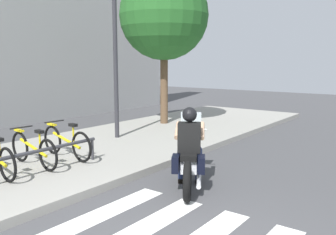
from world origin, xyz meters
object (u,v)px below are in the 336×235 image
Objects in this scene: rider at (189,141)px; bicycle_3 at (33,149)px; bike_rack at (10,159)px; bicycle_4 at (66,142)px; street_lamp at (115,44)px; tree_near_rack at (164,16)px; motorcycle at (190,160)px.

bicycle_3 is at bearing 113.36° from rider.
bicycle_4 is at bearing 19.03° from bike_rack.
bike_rack is at bearing -145.39° from bicycle_3.
rider is 3.19m from bicycle_3.
bicycle_3 is at bearing 179.98° from bicycle_4.
street_lamp is (2.24, 0.69, 2.20)m from bicycle_4.
bicycle_3 is 0.98m from bike_rack.
tree_near_rack is at bearing 12.54° from bicycle_4.
bike_rack is (-2.06, 2.36, -0.27)m from rider.
street_lamp reaches higher than bicycle_3.
motorcycle reaches higher than bike_rack.
bicycle_3 is (-1.26, 2.91, -0.33)m from rider.
bike_rack is at bearing 132.52° from motorcycle.
bicycle_4 is (-0.46, 2.91, -0.33)m from rider.
tree_near_rack is at bearing 41.90° from rider.
rider is at bearing -138.10° from tree_near_rack.
tree_near_rack reaches higher than bike_rack.
bicycle_4 is at bearing -0.02° from bicycle_3.
motorcycle is at bearing -115.74° from street_lamp.
bicycle_4 is 0.46× the size of bike_rack.
motorcycle is 6.77m from tree_near_rack.
street_lamp is 0.86× the size of tree_near_rack.
bicycle_4 is at bearing 100.30° from motorcycle.
rider is 0.83× the size of bicycle_4.
street_lamp reaches higher than rider.
street_lamp is (1.79, 3.61, 1.87)m from rider.
motorcycle is 3.17m from bicycle_3.
bicycle_4 is 1.70m from bike_rack.
bicycle_4 is at bearing -162.81° from street_lamp.
motorcycle is at bearing -137.93° from tree_near_rack.
bicycle_3 is (-1.33, 2.88, 0.04)m from motorcycle.
rider is 0.32× the size of street_lamp.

